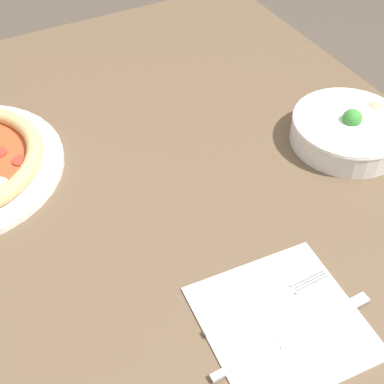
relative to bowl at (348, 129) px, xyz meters
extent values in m
cube|color=brown|center=(-0.04, -0.34, -0.04)|extent=(1.15, 1.00, 0.03)
cylinder|color=#4E3C2B|center=(-0.54, 0.08, -0.40)|extent=(0.06, 0.06, 0.69)
cylinder|color=#A83323|center=(-0.19, -0.50, -0.01)|extent=(0.03, 0.03, 0.00)
cylinder|color=white|center=(0.00, 0.00, 0.00)|extent=(0.19, 0.19, 0.05)
torus|color=white|center=(0.00, 0.00, 0.01)|extent=(0.19, 0.19, 0.01)
ellipsoid|color=tan|center=(-0.03, -0.02, 0.01)|extent=(0.03, 0.04, 0.02)
ellipsoid|color=#998466|center=(-0.02, 0.04, 0.00)|extent=(0.04, 0.04, 0.02)
ellipsoid|color=#998466|center=(0.00, 0.02, 0.01)|extent=(0.04, 0.04, 0.02)
ellipsoid|color=#998466|center=(0.00, -0.04, 0.01)|extent=(0.04, 0.04, 0.02)
ellipsoid|color=tan|center=(-0.01, 0.06, 0.01)|extent=(0.04, 0.04, 0.02)
ellipsoid|color=tan|center=(-0.07, 0.01, 0.01)|extent=(0.04, 0.04, 0.02)
sphere|color=#388433|center=(0.00, 0.00, 0.02)|extent=(0.03, 0.03, 0.03)
cube|color=white|center=(0.24, -0.29, -0.03)|extent=(0.20, 0.20, 0.00)
cube|color=silver|center=(0.21, -0.32, -0.02)|extent=(0.01, 0.13, 0.00)
cube|color=silver|center=(0.22, -0.23, -0.02)|extent=(0.00, 0.06, 0.00)
cube|color=silver|center=(0.21, -0.23, -0.02)|extent=(0.00, 0.06, 0.00)
cube|color=silver|center=(0.21, -0.23, -0.02)|extent=(0.00, 0.06, 0.00)
cube|color=silver|center=(0.20, -0.23, -0.02)|extent=(0.00, 0.06, 0.00)
cube|color=silver|center=(0.26, -0.36, -0.02)|extent=(0.01, 0.09, 0.01)
cube|color=silver|center=(0.26, -0.25, -0.02)|extent=(0.02, 0.14, 0.00)
camera|label=1|loc=(0.50, -0.56, 0.55)|focal=50.00mm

